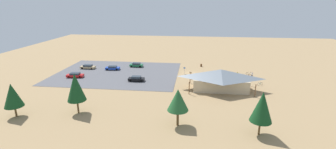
{
  "coord_description": "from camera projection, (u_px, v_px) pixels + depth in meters",
  "views": [
    {
      "loc": [
        -1.49,
        70.0,
        21.48
      ],
      "look_at": [
        6.17,
        4.8,
        1.2
      ],
      "focal_mm": 25.83,
      "sensor_mm": 36.0,
      "label": 1
    }
  ],
  "objects": [
    {
      "name": "car_red_end_stall",
      "position": [
        75.0,
        75.0,
        69.82
      ],
      "size": [
        4.89,
        2.33,
        1.37
      ],
      "color": "red",
      "rests_on": "parking_lot_asphalt"
    },
    {
      "name": "visitor_by_pavilion",
      "position": [
        252.0,
        75.0,
        69.22
      ],
      "size": [
        0.36,
        0.36,
        1.79
      ],
      "color": "#2D3347",
      "rests_on": "ground"
    },
    {
      "name": "bicycle_purple_front_row",
      "position": [
        231.0,
        74.0,
        71.81
      ],
      "size": [
        1.31,
        1.33,
        0.9
      ],
      "color": "black",
      "rests_on": "ground"
    },
    {
      "name": "parking_lot_asphalt",
      "position": [
        118.0,
        73.0,
        74.2
      ],
      "size": [
        36.93,
        28.13,
        0.05
      ],
      "primitive_type": "cube",
      "color": "#56565B",
      "rests_on": "ground"
    },
    {
      "name": "bicycle_yellow_by_bin",
      "position": [
        245.0,
        77.0,
        68.85
      ],
      "size": [
        1.68,
        0.48,
        0.82
      ],
      "color": "black",
      "rests_on": "ground"
    },
    {
      "name": "pine_far_east",
      "position": [
        12.0,
        95.0,
        45.25
      ],
      "size": [
        3.45,
        3.45,
        6.73
      ],
      "color": "brown",
      "rests_on": "ground"
    },
    {
      "name": "car_tan_aisle_side",
      "position": [
        88.0,
        67.0,
        78.62
      ],
      "size": [
        4.78,
        1.87,
        1.34
      ],
      "color": "tan",
      "rests_on": "parking_lot_asphalt"
    },
    {
      "name": "bike_pavilion",
      "position": [
        221.0,
        78.0,
        59.74
      ],
      "size": [
        15.53,
        8.38,
        5.24
      ],
      "color": "#C6B28E",
      "rests_on": "ground"
    },
    {
      "name": "trash_bin",
      "position": [
        201.0,
        65.0,
        81.32
      ],
      "size": [
        0.6,
        0.6,
        0.9
      ],
      "primitive_type": "cylinder",
      "color": "brown",
      "rests_on": "ground"
    },
    {
      "name": "pine_midwest",
      "position": [
        262.0,
        107.0,
        38.77
      ],
      "size": [
        3.58,
        3.58,
        7.64
      ],
      "color": "brown",
      "rests_on": "ground"
    },
    {
      "name": "pine_mideast",
      "position": [
        178.0,
        100.0,
        41.87
      ],
      "size": [
        3.76,
        3.76,
        6.89
      ],
      "color": "brown",
      "rests_on": "ground"
    },
    {
      "name": "ground",
      "position": [
        190.0,
        74.0,
        72.93
      ],
      "size": [
        160.0,
        160.0,
        0.0
      ],
      "primitive_type": "plane",
      "color": "#9E7F56",
      "rests_on": "ground"
    },
    {
      "name": "bicycle_silver_edge_south",
      "position": [
        249.0,
        73.0,
        72.69
      ],
      "size": [
        1.7,
        0.48,
        0.78
      ],
      "color": "black",
      "rests_on": "ground"
    },
    {
      "name": "bicycle_orange_trailside",
      "position": [
        191.0,
        73.0,
        72.74
      ],
      "size": [
        0.92,
        1.44,
        0.8
      ],
      "color": "black",
      "rests_on": "ground"
    },
    {
      "name": "bicycle_green_yard_center",
      "position": [
        186.0,
        76.0,
        70.6
      ],
      "size": [
        0.65,
        1.56,
        0.78
      ],
      "color": "black",
      "rests_on": "ground"
    },
    {
      "name": "lot_sign",
      "position": [
        184.0,
        70.0,
        72.89
      ],
      "size": [
        0.56,
        0.08,
        2.2
      ],
      "color": "#99999E",
      "rests_on": "ground"
    },
    {
      "name": "car_blue_far_end",
      "position": [
        113.0,
        68.0,
        77.4
      ],
      "size": [
        4.59,
        2.19,
        1.29
      ],
      "color": "#1E42B2",
      "rests_on": "parking_lot_asphalt"
    },
    {
      "name": "pine_east",
      "position": [
        76.0,
        87.0,
        46.53
      ],
      "size": [
        3.6,
        3.6,
        8.17
      ],
      "color": "brown",
      "rests_on": "ground"
    },
    {
      "name": "car_black_back_corner",
      "position": [
        136.0,
        79.0,
        66.54
      ],
      "size": [
        4.48,
        1.88,
        1.42
      ],
      "color": "black",
      "rests_on": "parking_lot_asphalt"
    },
    {
      "name": "visitor_at_bikes",
      "position": [
        237.0,
        74.0,
        70.26
      ],
      "size": [
        0.39,
        0.36,
        1.63
      ],
      "color": "#2D3347",
      "rests_on": "ground"
    },
    {
      "name": "bicycle_teal_near_porch",
      "position": [
        260.0,
        84.0,
        63.42
      ],
      "size": [
        1.6,
        0.95,
        0.86
      ],
      "color": "black",
      "rests_on": "ground"
    },
    {
      "name": "bicycle_black_yard_left",
      "position": [
        192.0,
        78.0,
        68.39
      ],
      "size": [
        1.61,
        0.73,
        0.83
      ],
      "color": "black",
      "rests_on": "ground"
    },
    {
      "name": "car_green_by_curb",
      "position": [
        136.0,
        65.0,
        80.77
      ],
      "size": [
        4.32,
        1.95,
        1.4
      ],
      "color": "#1E6B3D",
      "rests_on": "parking_lot_asphalt"
    },
    {
      "name": "bicycle_white_edge_north",
      "position": [
        197.0,
        75.0,
        71.11
      ],
      "size": [
        1.73,
        0.48,
        0.86
      ],
      "color": "black",
      "rests_on": "ground"
    }
  ]
}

